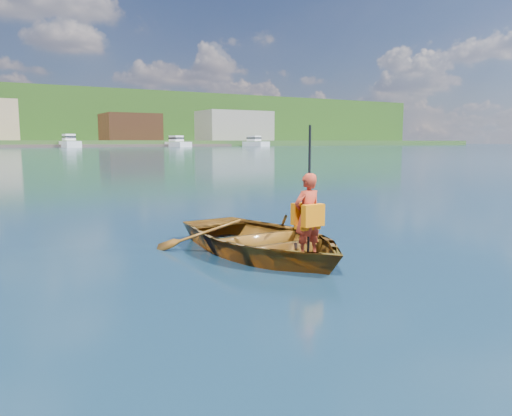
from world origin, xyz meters
TOP-DOWN VIEW (x-y plane):
  - ground at (0.00, 0.00)m, footprint 600.00×600.00m
  - rowboat at (0.22, 0.85)m, footprint 2.74×3.67m
  - child_paddler at (0.43, -0.04)m, footprint 0.44×0.36m
  - marina_yachts at (9.28, 143.35)m, footprint 143.50×13.72m

SIDE VIEW (x-z plane):
  - ground at x=0.00m, z-range 0.00..0.00m
  - rowboat at x=0.22m, z-range -0.15..0.58m
  - child_paddler at x=0.43m, z-range -0.22..1.60m
  - marina_yachts at x=9.28m, z-range -0.83..3.59m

